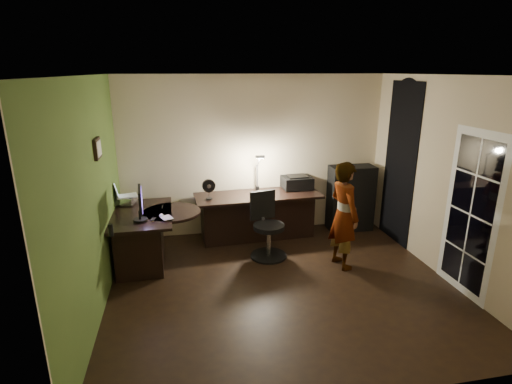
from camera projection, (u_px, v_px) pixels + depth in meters
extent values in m
cube|color=black|center=(282.00, 286.00, 5.33)|extent=(4.50, 4.00, 0.01)
cube|color=silver|center=(287.00, 75.00, 4.54)|extent=(4.50, 4.00, 0.01)
cube|color=beige|center=(254.00, 156.00, 6.82)|extent=(4.50, 0.01, 2.70)
cube|color=beige|center=(352.00, 262.00, 3.05)|extent=(4.50, 0.01, 2.70)
cube|color=beige|center=(92.00, 199.00, 4.52)|extent=(0.01, 4.00, 2.70)
cube|color=beige|center=(447.00, 179.00, 5.35)|extent=(0.01, 4.00, 2.70)
cube|color=#496627|center=(93.00, 199.00, 4.53)|extent=(0.00, 4.00, 2.70)
cube|color=black|center=(400.00, 164.00, 6.44)|extent=(0.01, 0.90, 2.60)
cube|color=white|center=(470.00, 214.00, 4.92)|extent=(0.02, 0.92, 2.10)
cube|color=black|center=(97.00, 149.00, 4.81)|extent=(0.04, 0.30, 0.25)
cube|color=black|center=(144.00, 238.00, 5.85)|extent=(0.87, 1.38, 0.79)
cube|color=black|center=(258.00, 216.00, 6.73)|extent=(2.12, 0.83, 0.78)
cube|color=black|center=(351.00, 198.00, 7.09)|extent=(0.78, 0.40, 1.16)
cube|color=silver|center=(126.00, 200.00, 6.06)|extent=(0.32, 0.29, 0.11)
cube|color=silver|center=(126.00, 189.00, 6.01)|extent=(0.39, 0.37, 0.22)
cube|color=black|center=(139.00, 209.00, 5.37)|extent=(0.14, 0.50, 0.32)
ellipsoid|color=silver|center=(161.00, 215.00, 5.55)|extent=(0.06, 0.09, 0.03)
cube|color=black|center=(153.00, 219.00, 5.44)|extent=(0.08, 0.13, 0.01)
cube|color=black|center=(162.00, 207.00, 5.92)|extent=(0.02, 0.16, 0.01)
cylinder|color=black|center=(111.00, 230.00, 4.86)|extent=(0.07, 0.07, 0.16)
cube|color=silver|center=(167.00, 218.00, 5.49)|extent=(0.20, 0.23, 0.01)
cube|color=black|center=(209.00, 189.00, 6.29)|extent=(0.22, 0.14, 0.32)
cube|color=#0C0F9A|center=(257.00, 193.00, 6.50)|extent=(0.18, 0.11, 0.08)
cube|color=black|center=(297.00, 182.00, 6.89)|extent=(0.51, 0.40, 0.22)
cube|color=black|center=(257.00, 170.00, 6.72)|extent=(0.26, 0.35, 0.68)
cube|color=black|center=(269.00, 226.00, 6.01)|extent=(0.67, 0.67, 1.00)
imported|color=#D8A88C|center=(344.00, 215.00, 5.67)|extent=(0.48, 0.62, 1.56)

